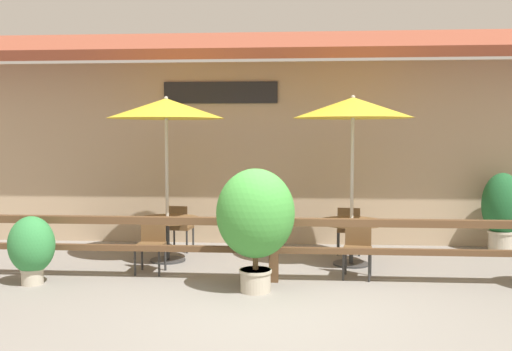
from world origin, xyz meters
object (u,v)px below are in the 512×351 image
(dining_table_middle, at_px, (351,229))
(patio_umbrella_middle, at_px, (353,108))
(patio_umbrella_near, at_px, (166,109))
(potted_plant_broad_leaf, at_px, (255,216))
(potted_plant_entrance_palm, at_px, (32,247))
(chair_near_wallside, at_px, (179,225))
(potted_plant_tall_tropical, at_px, (502,209))
(chair_middle_streetside, at_px, (358,245))
(chair_near_streetside, at_px, (151,242))
(chair_middle_wallside, at_px, (349,228))
(dining_table_near, at_px, (167,226))

(dining_table_middle, bearing_deg, patio_umbrella_middle, 90.00)
(patio_umbrella_near, height_order, potted_plant_broad_leaf, patio_umbrella_near)
(dining_table_middle, height_order, potted_plant_entrance_palm, potted_plant_entrance_palm)
(potted_plant_broad_leaf, bearing_deg, chair_near_wallside, 121.78)
(potted_plant_tall_tropical, bearing_deg, patio_umbrella_near, -168.28)
(dining_table_middle, height_order, chair_middle_streetside, chair_middle_streetside)
(dining_table_middle, bearing_deg, chair_near_streetside, -166.85)
(patio_umbrella_near, xyz_separation_m, patio_umbrella_middle, (3.13, -0.06, 0.00))
(potted_plant_entrance_palm, bearing_deg, chair_near_streetside, 29.16)
(chair_near_streetside, relative_size, patio_umbrella_middle, 0.31)
(potted_plant_broad_leaf, bearing_deg, potted_plant_tall_tropical, 35.03)
(potted_plant_broad_leaf, bearing_deg, chair_middle_streetside, 31.84)
(chair_near_streetside, height_order, potted_plant_broad_leaf, potted_plant_broad_leaf)
(patio_umbrella_middle, xyz_separation_m, potted_plant_broad_leaf, (-1.48, -1.76, -1.56))
(patio_umbrella_middle, distance_m, potted_plant_entrance_palm, 5.41)
(chair_near_streetside, relative_size, chair_middle_wallside, 1.00)
(dining_table_near, bearing_deg, dining_table_middle, -1.01)
(chair_near_streetside, distance_m, potted_plant_entrance_palm, 1.76)
(patio_umbrella_near, height_order, potted_plant_entrance_palm, patio_umbrella_near)
(dining_table_near, height_order, potted_plant_tall_tropical, potted_plant_tall_tropical)
(patio_umbrella_near, distance_m, patio_umbrella_middle, 3.13)
(dining_table_near, bearing_deg, potted_plant_broad_leaf, -47.64)
(potted_plant_tall_tropical, bearing_deg, dining_table_middle, -155.72)
(potted_plant_entrance_palm, bearing_deg, potted_plant_broad_leaf, -2.61)
(chair_middle_streetside, xyz_separation_m, potted_plant_tall_tropical, (2.87, 2.13, 0.31))
(patio_umbrella_middle, distance_m, chair_middle_wallside, 2.28)
(chair_middle_streetside, height_order, potted_plant_tall_tropical, potted_plant_tall_tropical)
(chair_near_streetside, xyz_separation_m, potted_plant_tall_tropical, (6.09, 2.05, 0.31))
(dining_table_near, distance_m, chair_near_streetside, 0.81)
(chair_middle_wallside, bearing_deg, potted_plant_entrance_palm, 33.76)
(dining_table_middle, xyz_separation_m, chair_middle_wallside, (0.03, 0.83, -0.11))
(chair_middle_wallside, bearing_deg, patio_umbrella_middle, 94.60)
(chair_near_streetside, xyz_separation_m, potted_plant_broad_leaf, (1.73, -1.01, 0.56))
(chair_near_streetside, bearing_deg, chair_middle_wallside, 26.96)
(chair_middle_streetside, height_order, potted_plant_broad_leaf, potted_plant_broad_leaf)
(dining_table_near, bearing_deg, patio_umbrella_middle, -1.01)
(chair_middle_wallside, distance_m, potted_plant_broad_leaf, 3.04)
(patio_umbrella_near, bearing_deg, potted_plant_tall_tropical, 11.72)
(patio_umbrella_near, height_order, chair_middle_wallside, patio_umbrella_near)
(patio_umbrella_near, distance_m, dining_table_near, 2.01)
(chair_near_streetside, distance_m, dining_table_middle, 3.29)
(dining_table_near, relative_size, dining_table_middle, 1.00)
(chair_near_wallside, relative_size, potted_plant_broad_leaf, 0.51)
(chair_middle_wallside, distance_m, potted_plant_tall_tropical, 2.91)
(chair_middle_wallside, bearing_deg, chair_near_wallside, 6.16)
(chair_middle_wallside, xyz_separation_m, potted_plant_broad_leaf, (-1.51, -2.58, 0.56))
(dining_table_near, distance_m, potted_plant_entrance_palm, 2.32)
(potted_plant_entrance_palm, bearing_deg, patio_umbrella_middle, 18.72)
(potted_plant_entrance_palm, height_order, potted_plant_tall_tropical, potted_plant_tall_tropical)
(chair_middle_streetside, distance_m, chair_middle_wallside, 1.66)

